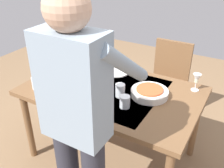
{
  "coord_description": "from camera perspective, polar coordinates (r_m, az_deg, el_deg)",
  "views": [
    {
      "loc": [
        -0.94,
        1.61,
        1.83
      ],
      "look_at": [
        0.0,
        0.0,
        0.79
      ],
      "focal_mm": 40.89,
      "sensor_mm": 36.0,
      "label": 1
    }
  ],
  "objects": [
    {
      "name": "wine_bottle",
      "position": [
        2.61,
        -5.81,
        6.92
      ],
      "size": [
        0.07,
        0.07,
        0.3
      ],
      "color": "black",
      "rests_on": "dining_table"
    },
    {
      "name": "water_cup_near_left",
      "position": [
        2.14,
        -1.78,
        0.05
      ],
      "size": [
        0.07,
        0.07,
        0.1
      ],
      "primitive_type": "cylinder",
      "color": "silver",
      "rests_on": "dining_table"
    },
    {
      "name": "table_fork",
      "position": [
        2.01,
        -5.69,
        -3.64
      ],
      "size": [
        0.02,
        0.18,
        0.0
      ],
      "primitive_type": "cube",
      "rotation": [
        0.0,
        0.0,
        0.06
      ],
      "color": "silver",
      "rests_on": "dining_table"
    },
    {
      "name": "ground_plane",
      "position": [
        2.61,
        0.0,
        -15.38
      ],
      "size": [
        6.0,
        6.0,
        0.0
      ],
      "primitive_type": "plane",
      "color": "#846647"
    },
    {
      "name": "water_cup_near_right",
      "position": [
        1.91,
        2.88,
        -3.97
      ],
      "size": [
        0.08,
        0.08,
        0.09
      ],
      "primitive_type": "cylinder",
      "color": "silver",
      "rests_on": "dining_table"
    },
    {
      "name": "water_cup_far_right",
      "position": [
        2.03,
        1.83,
        -1.44
      ],
      "size": [
        0.08,
        0.08,
        0.11
      ],
      "primitive_type": "cylinder",
      "color": "silver",
      "rests_on": "dining_table"
    },
    {
      "name": "dining_table",
      "position": [
        2.2,
        0.0,
        -2.87
      ],
      "size": [
        1.46,
        0.92,
        0.74
      ],
      "color": "brown",
      "rests_on": "ground_plane"
    },
    {
      "name": "person_server",
      "position": [
        1.44,
        -7.52,
        -8.04
      ],
      "size": [
        0.42,
        0.61,
        1.69
      ],
      "color": "#2D2D38",
      "rests_on": "ground_plane"
    },
    {
      "name": "chair_near",
      "position": [
        2.87,
        12.42,
        1.39
      ],
      "size": [
        0.4,
        0.4,
        0.91
      ],
      "color": "#523019",
      "rests_on": "ground_plane"
    },
    {
      "name": "water_cup_far_left",
      "position": [
        2.23,
        -16.72,
        0.18
      ],
      "size": [
        0.06,
        0.06,
        0.11
      ],
      "primitive_type": "cylinder",
      "color": "silver",
      "rests_on": "dining_table"
    },
    {
      "name": "wine_glass_right",
      "position": [
        2.21,
        18.39,
        1.03
      ],
      "size": [
        0.07,
        0.07,
        0.15
      ],
      "color": "white",
      "rests_on": "dining_table"
    },
    {
      "name": "wine_glass_left",
      "position": [
        2.3,
        -14.61,
        2.8
      ],
      "size": [
        0.07,
        0.07,
        0.15
      ],
      "color": "white",
      "rests_on": "dining_table"
    },
    {
      "name": "serving_bowl_pasta",
      "position": [
        2.07,
        8.39,
        -1.87
      ],
      "size": [
        0.3,
        0.3,
        0.07
      ],
      "color": "white",
      "rests_on": "dining_table"
    },
    {
      "name": "dinner_plate_far",
      "position": [
        2.21,
        -9.59,
        -0.68
      ],
      "size": [
        0.23,
        0.23,
        0.01
      ],
      "primitive_type": "cylinder",
      "color": "white",
      "rests_on": "dining_table"
    },
    {
      "name": "dinner_plate_near",
      "position": [
        2.44,
        1.14,
        2.76
      ],
      "size": [
        0.23,
        0.23,
        0.01
      ],
      "primitive_type": "cylinder",
      "color": "white",
      "rests_on": "dining_table"
    }
  ]
}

